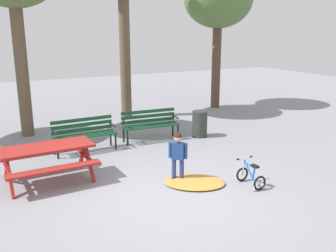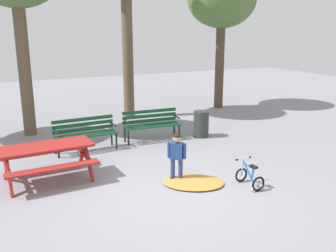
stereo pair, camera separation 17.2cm
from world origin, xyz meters
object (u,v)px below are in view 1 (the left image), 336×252
at_px(park_bench_left, 150,123).
at_px(trash_bin, 200,124).
at_px(child_standing, 178,153).
at_px(kids_bicycle, 251,176).
at_px(picnic_table, 48,154).
at_px(park_bench_far_left, 84,132).

distance_m(park_bench_left, trash_bin, 1.48).
distance_m(child_standing, kids_bicycle, 1.54).
distance_m(picnic_table, kids_bicycle, 4.14).
bearing_deg(kids_bicycle, picnic_table, 149.26).
bearing_deg(kids_bicycle, child_standing, 141.82).
bearing_deg(trash_bin, park_bench_left, 166.98).
relative_size(picnic_table, child_standing, 1.80).
height_order(park_bench_far_left, kids_bicycle, park_bench_far_left).
distance_m(park_bench_far_left, trash_bin, 3.36).
height_order(park_bench_left, kids_bicycle, park_bench_left).
bearing_deg(park_bench_far_left, kids_bicycle, -57.53).
bearing_deg(park_bench_left, park_bench_far_left, -176.80).
xyz_separation_m(picnic_table, park_bench_left, (3.09, 1.71, -0.08)).
bearing_deg(trash_bin, kids_bicycle, -105.79).
bearing_deg(trash_bin, picnic_table, -163.08).
bearing_deg(park_bench_left, kids_bicycle, -83.24).
distance_m(child_standing, trash_bin, 3.36).
height_order(park_bench_left, trash_bin, park_bench_left).
height_order(kids_bicycle, trash_bin, trash_bin).
relative_size(child_standing, kids_bicycle, 1.81).
bearing_deg(park_bench_far_left, picnic_table, -126.42).
distance_m(park_bench_far_left, park_bench_left, 1.91).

